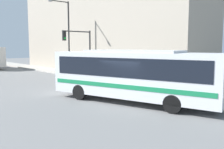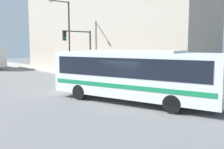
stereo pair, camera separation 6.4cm
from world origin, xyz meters
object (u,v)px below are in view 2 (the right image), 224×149
city_bus (133,73)px  parking_meter (107,70)px  pedestrian_near_corner (85,67)px  fire_hydrant (149,81)px  traffic_light_pole (81,45)px  street_lamp (67,32)px

city_bus → parking_meter: city_bus is taller
parking_meter → pedestrian_near_corner: pedestrian_near_corner is taller
city_bus → pedestrian_near_corner: 15.03m
fire_hydrant → parking_meter: size_ratio=0.58×
parking_meter → pedestrian_near_corner: bearing=75.1°
city_bus → fire_hydrant: bearing=14.1°
traffic_light_pole → fire_hydrant: bearing=-82.6°
city_bus → parking_meter: bearing=43.5°
city_bus → fire_hydrant: size_ratio=13.06×
traffic_light_pole → pedestrian_near_corner: traffic_light_pole is taller
city_bus → street_lamp: size_ratio=1.27×
fire_hydrant → parking_meter: parking_meter is taller
traffic_light_pole → parking_meter: 3.83m
parking_meter → city_bus: bearing=-120.6°
city_bus → street_lamp: 15.94m
traffic_light_pole → pedestrian_near_corner: bearing=48.6°
street_lamp → traffic_light_pole: bearing=-103.3°
parking_meter → pedestrian_near_corner: size_ratio=0.85×
street_lamp → parking_meter: bearing=-89.6°
city_bus → street_lamp: street_lamp is taller
street_lamp → pedestrian_near_corner: (1.59, -1.26, -3.98)m
city_bus → traffic_light_pole: 11.47m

